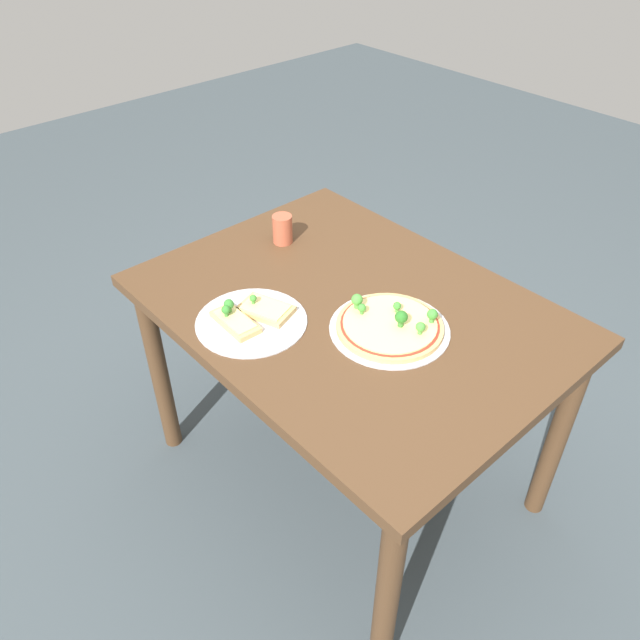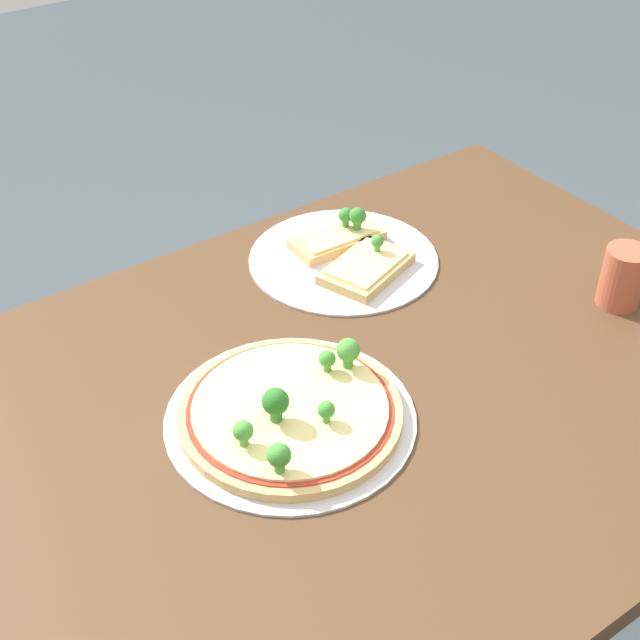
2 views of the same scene
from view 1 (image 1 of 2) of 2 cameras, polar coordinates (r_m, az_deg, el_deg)
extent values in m
plane|color=#3D474C|center=(2.30, 2.27, -13.66)|extent=(8.00, 8.00, 0.00)
cube|color=#4C331E|center=(1.78, 2.85, 0.91)|extent=(1.18, 0.88, 0.04)
cylinder|color=#4C331E|center=(2.20, -14.50, -4.57)|extent=(0.06, 0.06, 0.71)
cylinder|color=#4C331E|center=(1.65, 6.15, -23.84)|extent=(0.06, 0.06, 0.71)
cylinder|color=#4C331E|center=(2.52, 0.34, 3.15)|extent=(0.06, 0.06, 0.71)
cylinder|color=#4C331E|center=(2.06, 20.93, -9.85)|extent=(0.06, 0.06, 0.71)
cylinder|color=#B7B7BC|center=(1.69, 6.38, -0.82)|extent=(0.33, 0.33, 0.00)
cylinder|color=tan|center=(1.68, 6.40, -0.58)|extent=(0.29, 0.29, 0.01)
cylinder|color=#A82D1E|center=(1.68, 6.42, -0.37)|extent=(0.27, 0.27, 0.00)
cylinder|color=#EFD684|center=(1.68, 6.43, -0.29)|extent=(0.25, 0.25, 0.00)
sphere|color=#479338|center=(1.70, 3.41, 1.88)|extent=(0.03, 0.03, 0.03)
cylinder|color=#51973E|center=(1.72, 3.38, 1.32)|extent=(0.01, 0.01, 0.01)
sphere|color=#3D8933|center=(1.70, 7.06, 1.29)|extent=(0.02, 0.02, 0.02)
cylinder|color=#488E3A|center=(1.71, 7.03, 0.91)|extent=(0.01, 0.01, 0.01)
sphere|color=#479338|center=(1.64, 9.18, -0.62)|extent=(0.03, 0.03, 0.03)
cylinder|color=#51973E|center=(1.65, 9.12, -1.08)|extent=(0.01, 0.01, 0.01)
sphere|color=#3D8933|center=(1.69, 3.85, 1.12)|extent=(0.02, 0.02, 0.02)
cylinder|color=#488E3A|center=(1.70, 3.83, 0.72)|extent=(0.01, 0.01, 0.01)
sphere|color=#286B23|center=(1.65, 7.45, 0.28)|extent=(0.03, 0.03, 0.03)
cylinder|color=#37742D|center=(1.66, 7.38, -0.33)|extent=(0.02, 0.02, 0.02)
sphere|color=#3D8933|center=(1.68, 10.24, 0.52)|extent=(0.03, 0.03, 0.03)
cylinder|color=#488E3A|center=(1.69, 10.17, 0.01)|extent=(0.01, 0.01, 0.01)
cylinder|color=#B7B7BC|center=(1.71, -6.29, -0.14)|extent=(0.31, 0.31, 0.00)
cube|color=tan|center=(1.70, -7.75, -0.18)|extent=(0.16, 0.08, 0.02)
cube|color=#EFD684|center=(1.70, -7.78, 0.09)|extent=(0.13, 0.06, 0.00)
sphere|color=#337A2D|center=(1.69, -8.61, 0.94)|extent=(0.02, 0.02, 0.02)
cylinder|color=#3F8136|center=(1.70, -8.56, 0.52)|extent=(0.01, 0.01, 0.01)
sphere|color=#337A2D|center=(1.71, -8.34, 1.44)|extent=(0.03, 0.03, 0.03)
cylinder|color=#3F8136|center=(1.72, -8.28, 0.95)|extent=(0.01, 0.01, 0.01)
cube|color=tan|center=(1.74, -4.99, 0.94)|extent=(0.17, 0.14, 0.02)
cube|color=#EFD684|center=(1.73, -5.01, 1.20)|extent=(0.14, 0.12, 0.00)
sphere|color=#3D8933|center=(1.73, -6.14, 2.00)|extent=(0.02, 0.02, 0.02)
cylinder|color=#488E3A|center=(1.74, -6.11, 1.65)|extent=(0.01, 0.01, 0.01)
cylinder|color=#AD5138|center=(2.03, -3.45, 8.30)|extent=(0.06, 0.06, 0.09)
camera|label=2|loc=(1.77, 38.06, 22.80)|focal=50.00mm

